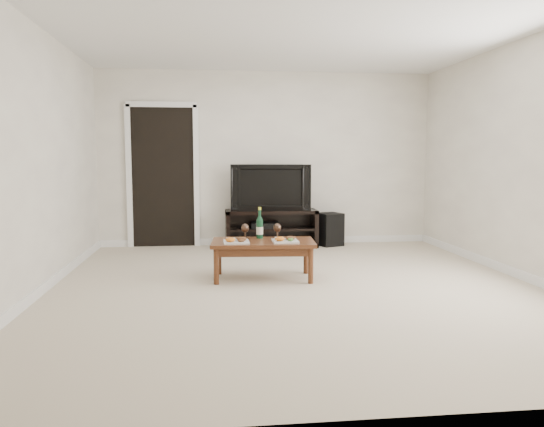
% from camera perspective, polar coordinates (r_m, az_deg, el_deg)
% --- Properties ---
extents(floor, '(5.50, 5.50, 0.00)m').
position_cam_1_polar(floor, '(5.48, 2.58, -7.95)').
color(floor, '#C0B49B').
rests_on(floor, ground).
extents(back_wall, '(5.00, 0.04, 2.60)m').
position_cam_1_polar(back_wall, '(8.06, -0.55, 5.90)').
color(back_wall, white).
rests_on(back_wall, ground).
extents(ceiling, '(5.00, 5.50, 0.04)m').
position_cam_1_polar(ceiling, '(5.47, 2.72, 19.75)').
color(ceiling, white).
rests_on(ceiling, back_wall).
extents(doorway, '(0.90, 0.02, 2.05)m').
position_cam_1_polar(doorway, '(8.01, -11.63, 3.80)').
color(doorway, black).
rests_on(doorway, ground).
extents(media_console, '(1.35, 0.45, 0.55)m').
position_cam_1_polar(media_console, '(7.86, -0.08, -1.60)').
color(media_console, black).
rests_on(media_console, ground).
extents(television, '(1.18, 0.35, 0.67)m').
position_cam_1_polar(television, '(7.80, -0.08, 2.85)').
color(television, black).
rests_on(television, media_console).
extents(av_receiver, '(0.43, 0.34, 0.08)m').
position_cam_1_polar(av_receiver, '(7.83, -0.75, -1.26)').
color(av_receiver, black).
rests_on(av_receiver, media_console).
extents(subwoofer, '(0.42, 0.42, 0.49)m').
position_cam_1_polar(subwoofer, '(8.03, 6.20, -1.70)').
color(subwoofer, black).
rests_on(subwoofer, ground).
extents(coffee_table, '(1.15, 0.69, 0.42)m').
position_cam_1_polar(coffee_table, '(5.81, -0.96, -5.00)').
color(coffee_table, '#552F17').
rests_on(coffee_table, ground).
extents(plate_left, '(0.27, 0.27, 0.07)m').
position_cam_1_polar(plate_left, '(5.66, -3.87, -2.80)').
color(plate_left, white).
rests_on(plate_left, coffee_table).
extents(plate_right, '(0.27, 0.27, 0.07)m').
position_cam_1_polar(plate_right, '(5.71, 1.42, -2.72)').
color(plate_right, white).
rests_on(plate_right, coffee_table).
extents(wine_bottle, '(0.07, 0.07, 0.35)m').
position_cam_1_polar(wine_bottle, '(5.93, -1.34, -1.01)').
color(wine_bottle, '#0F3720').
rests_on(wine_bottle, coffee_table).
extents(goblet_left, '(0.09, 0.09, 0.17)m').
position_cam_1_polar(goblet_left, '(5.92, -2.91, -1.91)').
color(goblet_left, '#3D2B21').
rests_on(goblet_left, coffee_table).
extents(goblet_right, '(0.09, 0.09, 0.17)m').
position_cam_1_polar(goblet_right, '(5.94, 0.56, -1.87)').
color(goblet_right, '#3D2B21').
rests_on(goblet_right, coffee_table).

